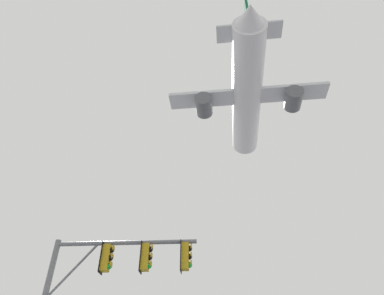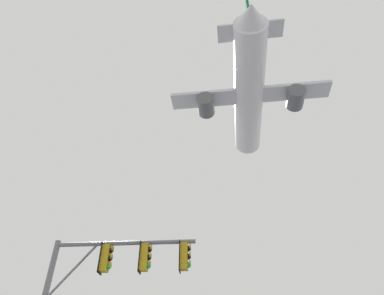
{
  "view_description": "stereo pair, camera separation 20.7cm",
  "coord_description": "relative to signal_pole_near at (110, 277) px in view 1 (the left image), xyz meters",
  "views": [
    {
      "loc": [
        -0.03,
        -4.67,
        1.43
      ],
      "look_at": [
        -0.11,
        14.61,
        15.48
      ],
      "focal_mm": 30.84,
      "sensor_mm": 36.0,
      "label": 1
    },
    {
      "loc": [
        0.18,
        -4.67,
        1.43
      ],
      "look_at": [
        -0.11,
        14.61,
        15.48
      ],
      "focal_mm": 30.84,
      "sensor_mm": 36.0,
      "label": 2
    }
  ],
  "objects": [
    {
      "name": "signal_pole_near",
      "position": [
        0.0,
        0.0,
        0.0
      ],
      "size": [
        5.11,
        0.63,
        5.74
      ],
      "color": "slate",
      "rests_on": "ground"
    },
    {
      "name": "airplane",
      "position": [
        9.97,
        19.25,
        27.61
      ],
      "size": [
        20.14,
        26.07,
        7.1
      ],
      "color": "white"
    }
  ]
}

